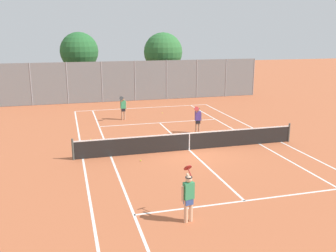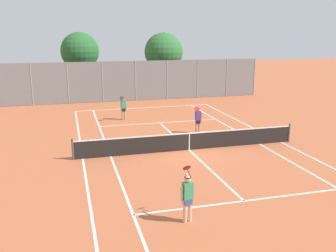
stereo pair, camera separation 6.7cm
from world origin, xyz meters
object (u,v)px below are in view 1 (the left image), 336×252
(loose_tennis_ball_1, at_px, (141,160))
(tree_behind_right, at_px, (163,53))
(loose_tennis_ball_5, at_px, (162,113))
(tree_behind_left, at_px, (80,52))
(player_far_left, at_px, (123,107))
(loose_tennis_ball_4, at_px, (91,140))
(tennis_net, at_px, (189,141))
(loose_tennis_ball_0, at_px, (222,135))
(loose_tennis_ball_3, at_px, (241,131))
(player_near_side, at_px, (188,195))
(player_far_right, at_px, (198,119))

(loose_tennis_ball_1, xyz_separation_m, tree_behind_right, (6.42, 19.97, 4.03))
(loose_tennis_ball_5, height_order, tree_behind_left, tree_behind_left)
(player_far_left, relative_size, tree_behind_left, 0.29)
(tree_behind_right, bearing_deg, loose_tennis_ball_4, -118.52)
(tennis_net, xyz_separation_m, loose_tennis_ball_0, (2.84, 2.16, -0.48))
(loose_tennis_ball_3, height_order, loose_tennis_ball_4, same)
(loose_tennis_ball_1, distance_m, tree_behind_left, 20.65)
(player_near_side, xyz_separation_m, loose_tennis_ball_4, (-2.40, 10.62, -0.89))
(player_far_right, bearing_deg, player_far_left, 128.00)
(player_near_side, height_order, loose_tennis_ball_0, player_near_side)
(tree_behind_right, bearing_deg, tennis_net, -100.74)
(loose_tennis_ball_3, relative_size, loose_tennis_ball_5, 1.00)
(loose_tennis_ball_1, relative_size, loose_tennis_ball_3, 1.00)
(tennis_net, bearing_deg, player_near_side, -108.87)
(loose_tennis_ball_5, bearing_deg, player_far_left, -156.59)
(tennis_net, xyz_separation_m, tree_behind_left, (-4.59, 19.10, 3.70))
(loose_tennis_ball_3, bearing_deg, loose_tennis_ball_5, 117.21)
(loose_tennis_ball_1, bearing_deg, player_near_side, -86.99)
(loose_tennis_ball_4, xyz_separation_m, tree_behind_right, (8.48, 15.61, 4.03))
(player_far_right, distance_m, loose_tennis_ball_1, 6.11)
(player_far_left, height_order, tree_behind_left, tree_behind_left)
(tree_behind_right, bearing_deg, player_near_side, -103.06)
(player_near_side, height_order, player_far_left, same)
(tree_behind_left, bearing_deg, loose_tennis_ball_0, -66.31)
(player_far_right, relative_size, loose_tennis_ball_3, 26.88)
(loose_tennis_ball_5, relative_size, tree_behind_right, 0.01)
(player_far_right, bearing_deg, tree_behind_right, 82.79)
(loose_tennis_ball_0, height_order, loose_tennis_ball_4, same)
(player_far_right, xyz_separation_m, tree_behind_left, (-6.18, 16.01, 3.29))
(tree_behind_left, distance_m, tree_behind_right, 8.18)
(loose_tennis_ball_3, bearing_deg, tree_behind_right, 92.69)
(loose_tennis_ball_5, bearing_deg, loose_tennis_ball_3, -62.79)
(player_near_side, height_order, loose_tennis_ball_3, player_near_side)
(player_far_right, height_order, tree_behind_right, tree_behind_right)
(tree_behind_right, bearing_deg, loose_tennis_ball_5, -105.42)
(loose_tennis_ball_0, relative_size, tree_behind_right, 0.01)
(loose_tennis_ball_5, bearing_deg, loose_tennis_ball_1, -109.94)
(loose_tennis_ball_1, height_order, loose_tennis_ball_5, same)
(player_near_side, bearing_deg, loose_tennis_ball_4, 102.71)
(player_far_left, relative_size, loose_tennis_ball_4, 26.88)
(player_far_left, height_order, tree_behind_right, tree_behind_right)
(tree_behind_left, bearing_deg, tree_behind_right, -1.21)
(loose_tennis_ball_3, distance_m, loose_tennis_ball_4, 9.26)
(loose_tennis_ball_4, bearing_deg, loose_tennis_ball_3, -3.19)
(player_far_left, distance_m, player_far_right, 6.23)
(player_far_left, xyz_separation_m, loose_tennis_ball_1, (-0.58, -9.05, -0.89))
(loose_tennis_ball_5, xyz_separation_m, tree_behind_right, (2.63, 9.54, 4.03))
(player_far_left, xyz_separation_m, tree_behind_right, (5.84, 10.93, 3.14))
(player_near_side, height_order, loose_tennis_ball_4, player_near_side)
(loose_tennis_ball_5, bearing_deg, loose_tennis_ball_0, -75.41)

